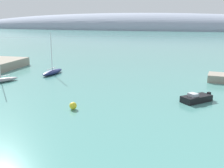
% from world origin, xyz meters
% --- Properties ---
extents(distant_ridge, '(333.01, 56.19, 27.15)m').
position_xyz_m(distant_ridge, '(-25.56, 228.15, 0.00)').
color(distant_ridge, '#8E99AD').
rests_on(distant_ridge, ground).
extents(sailboat_navy_near_shore, '(2.38, 6.48, 7.95)m').
position_xyz_m(sailboat_navy_near_shore, '(-10.36, 34.11, 0.48)').
color(sailboat_navy_near_shore, navy).
rests_on(sailboat_navy_near_shore, water).
extents(sailboat_grey_mid_mooring, '(4.30, 6.10, 9.18)m').
position_xyz_m(sailboat_grey_mid_mooring, '(-15.69, 25.56, 0.45)').
color(sailboat_grey_mid_mooring, gray).
rests_on(sailboat_grey_mid_mooring, water).
extents(motorboat_black_foreground, '(4.25, 4.20, 1.23)m').
position_xyz_m(motorboat_black_foreground, '(16.09, 22.34, 0.46)').
color(motorboat_black_foreground, black).
rests_on(motorboat_black_foreground, water).
extents(mooring_buoy_yellow, '(0.90, 0.90, 0.90)m').
position_xyz_m(mooring_buoy_yellow, '(1.61, 15.34, 0.45)').
color(mooring_buoy_yellow, yellow).
rests_on(mooring_buoy_yellow, water).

